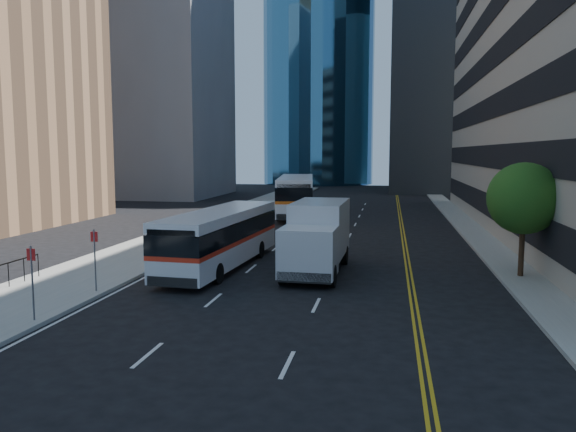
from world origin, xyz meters
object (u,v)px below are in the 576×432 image
object	(u,v)px
bus_rear	(296,194)
box_truck	(317,236)
street_tree	(524,199)
bus_front	(221,236)

from	to	relation	value
bus_rear	box_truck	size ratio (longest dim) A/B	1.98
bus_rear	box_truck	distance (m)	24.35
street_tree	box_truck	size ratio (longest dim) A/B	0.73
bus_front	box_truck	bearing A→B (deg)	-0.34
bus_front	box_truck	world-z (taller)	box_truck
bus_front	bus_rear	xyz separation A→B (m)	(-0.16, 23.48, 0.35)
box_truck	bus_front	bearing A→B (deg)	177.32
bus_rear	bus_front	bearing A→B (deg)	-97.50
bus_front	bus_rear	size ratio (longest dim) A/B	0.81
street_tree	bus_rear	world-z (taller)	street_tree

